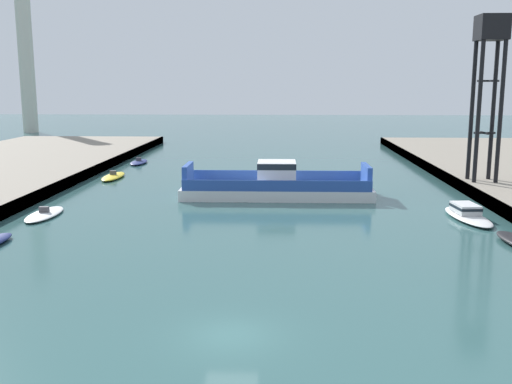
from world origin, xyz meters
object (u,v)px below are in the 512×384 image
(chain_ferry, at_px, (277,186))
(moored_boat_near_right, at_px, (44,214))
(moored_boat_near_left, at_px, (139,162))
(moored_boat_far_left, at_px, (467,214))
(moored_boat_mid_left, at_px, (113,176))
(crane_tower, at_px, (490,57))
(smokestack_distant_a, at_px, (26,51))

(chain_ferry, bearing_deg, moored_boat_near_right, -153.09)
(moored_boat_near_left, bearing_deg, moored_boat_far_left, -42.69)
(moored_boat_mid_left, distance_m, moored_boat_far_left, 42.09)
(moored_boat_near_left, bearing_deg, moored_boat_mid_left, -89.34)
(moored_boat_far_left, bearing_deg, moored_boat_mid_left, 150.91)
(chain_ferry, bearing_deg, moored_boat_mid_left, 151.85)
(chain_ferry, relative_size, crane_tower, 1.13)
(moored_boat_far_left, xyz_separation_m, smokestack_distant_a, (-76.86, 89.25, 18.64))
(moored_boat_mid_left, distance_m, smokestack_distant_a, 81.82)
(moored_boat_far_left, bearing_deg, moored_boat_near_left, 137.31)
(moored_boat_near_right, bearing_deg, chain_ferry, 26.91)
(smokestack_distant_a, bearing_deg, crane_tower, -42.72)
(moored_boat_near_left, height_order, moored_boat_far_left, moored_boat_far_left)
(chain_ferry, relative_size, smokestack_distant_a, 0.54)
(moored_boat_near_left, relative_size, moored_boat_mid_left, 0.88)
(smokestack_distant_a, bearing_deg, moored_boat_near_left, -54.11)
(moored_boat_mid_left, bearing_deg, moored_boat_near_left, 90.66)
(chain_ferry, bearing_deg, moored_boat_far_left, -30.23)
(chain_ferry, height_order, moored_boat_near_right, chain_ferry)
(moored_boat_near_right, distance_m, moored_boat_mid_left, 21.14)
(smokestack_distant_a, bearing_deg, moored_boat_near_right, -65.97)
(moored_boat_mid_left, bearing_deg, moored_boat_near_right, -89.99)
(moored_boat_near_right, height_order, crane_tower, crane_tower)
(moored_boat_near_left, relative_size, moored_boat_far_left, 0.76)
(moored_boat_near_right, bearing_deg, moored_boat_mid_left, 90.01)
(chain_ferry, bearing_deg, moored_boat_near_left, 129.88)
(chain_ferry, relative_size, moored_boat_far_left, 2.35)
(moored_boat_near_right, bearing_deg, moored_boat_far_left, 1.05)
(chain_ferry, xyz_separation_m, moored_boat_near_left, (-20.43, 24.45, -0.88))
(chain_ferry, relative_size, moored_boat_near_left, 3.10)
(moored_boat_near_left, xyz_separation_m, moored_boat_far_left, (36.93, -34.06, 0.24))
(moored_boat_mid_left, height_order, moored_boat_far_left, moored_boat_far_left)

